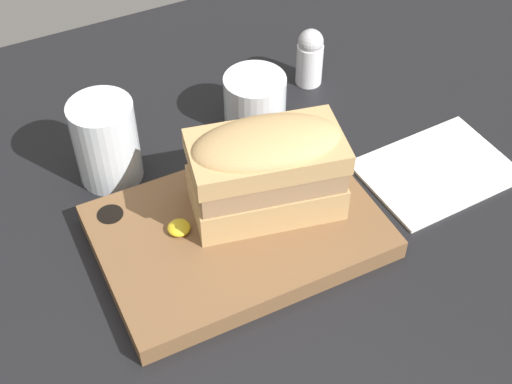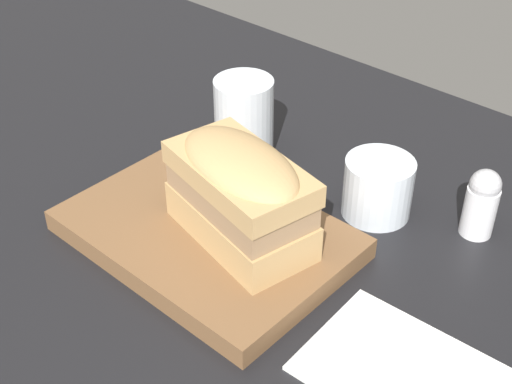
{
  "view_description": "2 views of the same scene",
  "coord_description": "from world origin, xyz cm",
  "px_view_note": "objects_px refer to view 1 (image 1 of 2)",
  "views": [
    {
      "loc": [
        -20.34,
        -42.84,
        60.96
      ],
      "look_at": [
        1.89,
        2.09,
        8.85
      ],
      "focal_mm": 50.0,
      "sensor_mm": 36.0,
      "label": 1
    },
    {
      "loc": [
        43.23,
        -37.35,
        51.07
      ],
      "look_at": [
        5.86,
        3.87,
        10.86
      ],
      "focal_mm": 50.0,
      "sensor_mm": 36.0,
      "label": 2
    }
  ],
  "objects_px": {
    "serving_board": "(238,231)",
    "wine_glass": "(255,102)",
    "sandwich": "(266,167)",
    "napkin": "(437,170)",
    "salt_shaker": "(310,57)",
    "water_glass": "(107,146)"
  },
  "relations": [
    {
      "from": "serving_board",
      "to": "salt_shaker",
      "type": "bearing_deg",
      "value": 45.77
    },
    {
      "from": "serving_board",
      "to": "sandwich",
      "type": "bearing_deg",
      "value": 16.17
    },
    {
      "from": "napkin",
      "to": "salt_shaker",
      "type": "bearing_deg",
      "value": 103.04
    },
    {
      "from": "water_glass",
      "to": "salt_shaker",
      "type": "bearing_deg",
      "value": 10.34
    },
    {
      "from": "water_glass",
      "to": "napkin",
      "type": "xyz_separation_m",
      "value": [
        0.34,
        -0.17,
        -0.04
      ]
    },
    {
      "from": "wine_glass",
      "to": "salt_shaker",
      "type": "distance_m",
      "value": 0.11
    },
    {
      "from": "serving_board",
      "to": "salt_shaker",
      "type": "height_order",
      "value": "salt_shaker"
    },
    {
      "from": "water_glass",
      "to": "salt_shaker",
      "type": "height_order",
      "value": "water_glass"
    },
    {
      "from": "serving_board",
      "to": "sandwich",
      "type": "distance_m",
      "value": 0.08
    },
    {
      "from": "serving_board",
      "to": "water_glass",
      "type": "height_order",
      "value": "water_glass"
    },
    {
      "from": "napkin",
      "to": "salt_shaker",
      "type": "xyz_separation_m",
      "value": [
        -0.05,
        0.22,
        0.04
      ]
    },
    {
      "from": "water_glass",
      "to": "sandwich",
      "type": "bearing_deg",
      "value": -47.97
    },
    {
      "from": "salt_shaker",
      "to": "serving_board",
      "type": "bearing_deg",
      "value": -134.23
    },
    {
      "from": "sandwich",
      "to": "napkin",
      "type": "height_order",
      "value": "sandwich"
    },
    {
      "from": "water_glass",
      "to": "napkin",
      "type": "height_order",
      "value": "water_glass"
    },
    {
      "from": "serving_board",
      "to": "napkin",
      "type": "distance_m",
      "value": 0.25
    },
    {
      "from": "sandwich",
      "to": "water_glass",
      "type": "xyz_separation_m",
      "value": [
        -0.13,
        0.14,
        -0.04
      ]
    },
    {
      "from": "napkin",
      "to": "salt_shaker",
      "type": "distance_m",
      "value": 0.23
    },
    {
      "from": "wine_glass",
      "to": "napkin",
      "type": "relative_size",
      "value": 0.44
    },
    {
      "from": "serving_board",
      "to": "wine_glass",
      "type": "distance_m",
      "value": 0.19
    },
    {
      "from": "sandwich",
      "to": "salt_shaker",
      "type": "relative_size",
      "value": 2.13
    },
    {
      "from": "water_glass",
      "to": "napkin",
      "type": "distance_m",
      "value": 0.38
    }
  ]
}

